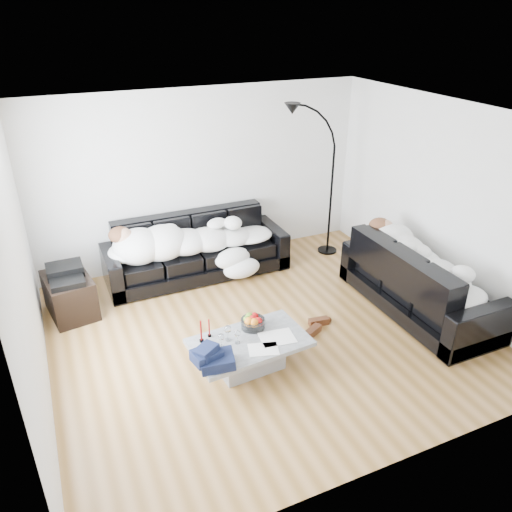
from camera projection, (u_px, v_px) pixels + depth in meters
name	position (u px, v px, depth m)	size (l,w,h in m)	color
ground	(266.00, 331.00, 6.14)	(5.00, 5.00, 0.00)	brown
wall_back	(203.00, 178.00, 7.39)	(5.00, 0.02, 2.60)	silver
wall_left	(24.00, 280.00, 4.65)	(0.02, 4.50, 2.60)	silver
wall_right	(441.00, 203.00, 6.46)	(0.02, 4.50, 2.60)	silver
ceiling	(268.00, 116.00, 4.97)	(5.00, 5.00, 0.00)	white
sofa_back	(196.00, 247.00, 7.26)	(2.63, 0.91, 0.86)	black
sofa_right	(420.00, 279.00, 6.40)	(2.23, 0.95, 0.90)	black
sleeper_back	(197.00, 236.00, 7.13)	(2.23, 0.77, 0.45)	white
sleeper_right	(423.00, 265.00, 6.30)	(1.91, 0.81, 0.47)	white
teal_cushion	(386.00, 240.00, 6.81)	(0.36, 0.30, 0.20)	#0B3E4D
coffee_table	(250.00, 354.00, 5.45)	(1.25, 0.73, 0.37)	#939699
fruit_bowl	(253.00, 321.00, 5.55)	(0.27, 0.27, 0.17)	white
wine_glass_a	(228.00, 333.00, 5.33)	(0.08, 0.08, 0.19)	white
wine_glass_b	(221.00, 340.00, 5.23)	(0.07, 0.07, 0.16)	white
wine_glass_c	(237.00, 337.00, 5.29)	(0.07, 0.07, 0.16)	white
candle_left	(201.00, 331.00, 5.29)	(0.05, 0.05, 0.26)	maroon
candle_right	(209.00, 328.00, 5.38)	(0.04, 0.04, 0.21)	maroon
newspaper_a	(277.00, 337.00, 5.40)	(0.37, 0.28, 0.01)	silver
newspaper_b	(263.00, 349.00, 5.22)	(0.31, 0.22, 0.01)	silver
navy_jacket	(212.00, 353.00, 4.91)	(0.36, 0.30, 0.18)	black
shoes	(316.00, 326.00, 6.15)	(0.43, 0.31, 0.10)	#472311
av_cabinet	(70.00, 295.00, 6.39)	(0.53, 0.77, 0.53)	black
stereo	(65.00, 273.00, 6.24)	(0.44, 0.34, 0.13)	black
floor_lamp	(331.00, 189.00, 7.66)	(0.77, 0.31, 2.11)	black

